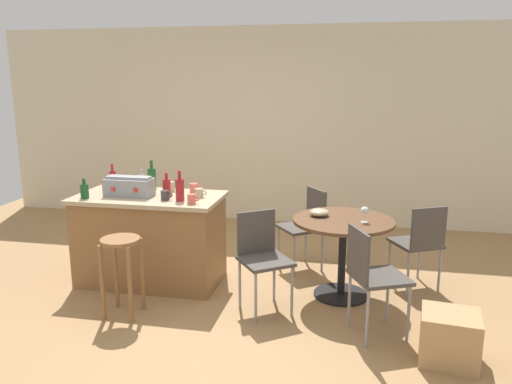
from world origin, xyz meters
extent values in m
plane|color=#A37A4C|center=(0.00, 0.00, 0.00)|extent=(8.80, 8.80, 0.00)
cube|color=beige|center=(0.00, 2.76, 1.35)|extent=(8.00, 0.10, 2.70)
cube|color=olive|center=(-0.78, 0.27, 0.42)|extent=(1.37, 0.70, 0.85)
cube|color=tan|center=(-0.78, 0.27, 0.87)|extent=(1.43, 0.76, 0.04)
cylinder|color=olive|center=(-0.60, -0.36, 0.33)|extent=(0.04, 0.04, 0.66)
cylinder|color=olive|center=(-0.85, -0.36, 0.33)|extent=(0.04, 0.04, 0.66)
cylinder|color=olive|center=(-0.85, -0.61, 0.33)|extent=(0.04, 0.04, 0.66)
cylinder|color=olive|center=(-0.60, -0.61, 0.33)|extent=(0.04, 0.04, 0.66)
cylinder|color=olive|center=(-0.73, -0.48, 0.67)|extent=(0.33, 0.33, 0.03)
cylinder|color=black|center=(1.10, 0.28, 0.01)|extent=(0.51, 0.51, 0.02)
cylinder|color=black|center=(1.10, 0.28, 0.36)|extent=(0.07, 0.07, 0.72)
cylinder|color=brown|center=(1.10, 0.28, 0.73)|extent=(0.92, 0.92, 0.03)
cube|color=#47423D|center=(0.64, 0.90, 0.46)|extent=(0.56, 0.56, 0.03)
cube|color=#47423D|center=(0.79, 1.01, 0.66)|extent=(0.23, 0.30, 0.40)
cylinder|color=gray|center=(0.87, 0.87, 0.22)|extent=(0.02, 0.02, 0.44)
cylinder|color=gray|center=(0.67, 1.14, 0.22)|extent=(0.02, 0.02, 0.44)
cylinder|color=gray|center=(0.40, 0.94, 0.22)|extent=(0.02, 0.02, 0.44)
cylinder|color=gray|center=(0.60, 0.66, 0.22)|extent=(0.02, 0.02, 0.44)
cube|color=#47423D|center=(0.46, -0.18, 0.47)|extent=(0.56, 0.56, 0.03)
cube|color=#47423D|center=(0.35, -0.03, 0.67)|extent=(0.31, 0.23, 0.40)
cylinder|color=gray|center=(0.50, 0.06, 0.23)|extent=(0.02, 0.02, 0.45)
cylinder|color=gray|center=(0.22, -0.14, 0.23)|extent=(0.02, 0.02, 0.45)
cylinder|color=gray|center=(0.42, -0.42, 0.23)|extent=(0.02, 0.02, 0.45)
cylinder|color=gray|center=(0.70, -0.22, 0.23)|extent=(0.02, 0.02, 0.45)
cube|color=#47423D|center=(1.40, -0.40, 0.48)|extent=(0.53, 0.53, 0.03)
cube|color=#47423D|center=(1.23, -0.48, 0.68)|extent=(0.17, 0.34, 0.40)
cylinder|color=gray|center=(1.18, -0.32, 0.23)|extent=(0.02, 0.02, 0.47)
cylinder|color=gray|center=(1.32, -0.63, 0.23)|extent=(0.02, 0.02, 0.47)
cylinder|color=gray|center=(1.63, -0.49, 0.23)|extent=(0.02, 0.02, 0.47)
cylinder|color=gray|center=(1.49, -0.18, 0.23)|extent=(0.02, 0.02, 0.47)
cube|color=#47423D|center=(1.78, 0.64, 0.45)|extent=(0.54, 0.54, 0.03)
cube|color=#47423D|center=(1.87, 0.47, 0.65)|extent=(0.33, 0.19, 0.40)
cylinder|color=gray|center=(1.71, 0.41, 0.22)|extent=(0.02, 0.02, 0.43)
cylinder|color=gray|center=(2.01, 0.56, 0.22)|extent=(0.02, 0.02, 0.43)
cylinder|color=gray|center=(1.85, 0.87, 0.22)|extent=(0.02, 0.02, 0.43)
cylinder|color=gray|center=(1.55, 0.71, 0.22)|extent=(0.02, 0.02, 0.43)
cube|color=gray|center=(-0.96, 0.22, 0.97)|extent=(0.46, 0.21, 0.17)
cube|color=gray|center=(-0.96, 0.22, 1.07)|extent=(0.43, 0.13, 0.02)
cube|color=red|center=(-1.07, 0.11, 0.97)|extent=(0.04, 0.01, 0.04)
cube|color=red|center=(-0.84, 0.11, 0.97)|extent=(0.04, 0.01, 0.04)
cylinder|color=maroon|center=(-0.59, 0.26, 0.97)|extent=(0.08, 0.08, 0.17)
cylinder|color=maroon|center=(-0.59, 0.26, 1.09)|extent=(0.03, 0.03, 0.07)
cylinder|color=maroon|center=(-1.27, 0.49, 0.98)|extent=(0.06, 0.06, 0.19)
cylinder|color=maroon|center=(-1.27, 0.49, 1.11)|extent=(0.02, 0.02, 0.07)
cylinder|color=maroon|center=(-0.41, 0.12, 0.99)|extent=(0.08, 0.08, 0.21)
cylinder|color=maroon|center=(-0.41, 0.12, 1.13)|extent=(0.03, 0.03, 0.08)
cylinder|color=#B7B2AD|center=(-0.96, 0.52, 0.96)|extent=(0.06, 0.06, 0.15)
cylinder|color=#B7B2AD|center=(-0.96, 0.52, 1.06)|extent=(0.02, 0.02, 0.06)
cylinder|color=#194C23|center=(-1.33, 0.04, 0.95)|extent=(0.08, 0.08, 0.14)
cylinder|color=#194C23|center=(-1.33, 0.04, 1.05)|extent=(0.03, 0.03, 0.05)
cylinder|color=#194C23|center=(-0.85, 0.52, 1.00)|extent=(0.08, 0.08, 0.22)
cylinder|color=#194C23|center=(-0.85, 0.52, 1.15)|extent=(0.03, 0.03, 0.09)
cylinder|color=#383838|center=(-0.56, 0.12, 0.93)|extent=(0.08, 0.08, 0.09)
torus|color=#383838|center=(-0.50, 0.12, 0.94)|extent=(0.05, 0.01, 0.05)
cylinder|color=#DB6651|center=(-0.39, 0.48, 0.93)|extent=(0.08, 0.08, 0.09)
torus|color=#DB6651|center=(-0.34, 0.48, 0.94)|extent=(0.05, 0.01, 0.05)
cylinder|color=tan|center=(-0.28, 0.29, 0.93)|extent=(0.08, 0.08, 0.09)
torus|color=tan|center=(-0.22, 0.29, 0.93)|extent=(0.05, 0.01, 0.05)
cylinder|color=tan|center=(-0.63, 0.49, 0.93)|extent=(0.07, 0.07, 0.10)
torus|color=tan|center=(-0.59, 0.49, 0.94)|extent=(0.05, 0.01, 0.05)
cylinder|color=#DB6651|center=(-0.27, 0.03, 0.93)|extent=(0.08, 0.08, 0.09)
torus|color=#DB6651|center=(-0.22, 0.03, 0.93)|extent=(0.05, 0.01, 0.05)
cylinder|color=silver|center=(1.28, 0.22, 0.75)|extent=(0.06, 0.06, 0.00)
cylinder|color=silver|center=(1.28, 0.22, 0.79)|extent=(0.01, 0.01, 0.08)
ellipsoid|color=silver|center=(1.28, 0.22, 0.86)|extent=(0.07, 0.07, 0.06)
ellipsoid|color=tan|center=(0.87, 0.35, 0.78)|extent=(0.18, 0.18, 0.07)
cube|color=tan|center=(1.90, -0.70, 0.18)|extent=(0.45, 0.41, 0.37)
camera|label=1|loc=(1.19, -4.21, 1.99)|focal=35.38mm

